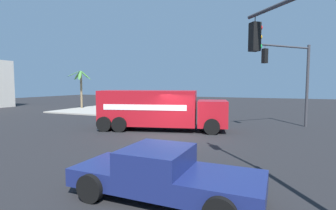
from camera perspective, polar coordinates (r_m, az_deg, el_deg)
ground_plane at (r=15.15m, az=1.00°, el=-7.29°), size 100.00×100.00×0.00m
sidewalk_corner_far at (r=31.99m, az=-11.69°, el=-1.00°), size 11.11×11.11×0.14m
delivery_truck at (r=17.65m, az=-2.07°, el=-0.91°), size 4.61×8.91×2.70m
traffic_light_primary at (r=7.37m, az=30.19°, el=9.39°), size 3.49×2.91×5.53m
traffic_light_secondary at (r=20.36m, az=25.98°, el=6.45°), size 3.41×3.24×5.97m
pickup_navy at (r=7.27m, az=-1.04°, el=-14.56°), size 2.30×5.22×1.38m
palm_tree_far at (r=34.52m, az=-18.70°, el=4.62°), size 2.84×2.82×4.74m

